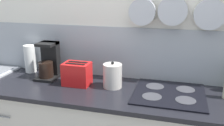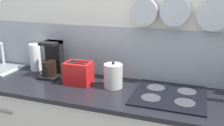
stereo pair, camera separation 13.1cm
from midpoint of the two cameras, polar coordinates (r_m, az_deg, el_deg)
wall_back at (r=2.23m, az=3.71°, el=6.46°), size 7.20×0.15×2.60m
countertop at (r=2.02m, az=0.55°, el=-6.60°), size 3.10×0.63×0.03m
paper_towel_roll at (r=2.54m, az=-15.73°, el=1.26°), size 0.10×0.10×0.26m
coffee_maker at (r=2.32m, az=-11.91°, el=0.25°), size 0.17×0.22×0.33m
toaster at (r=2.11m, az=-5.92°, el=-2.32°), size 0.24×0.16×0.19m
kettle at (r=2.03m, az=2.12°, el=-2.95°), size 0.15×0.15×0.22m
cooktop at (r=1.96m, az=14.84°, el=-7.18°), size 0.53×0.52×0.01m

